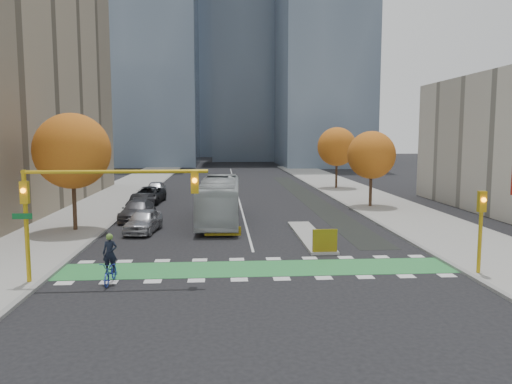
{
  "coord_description": "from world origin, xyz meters",
  "views": [
    {
      "loc": [
        -1.79,
        -23.07,
        6.75
      ],
      "look_at": [
        0.46,
        9.31,
        3.0
      ],
      "focal_mm": 35.0,
      "sensor_mm": 36.0,
      "label": 1
    }
  ],
  "objects": [
    {
      "name": "parked_car_a",
      "position": [
        -7.21,
        11.43,
        0.8
      ],
      "size": [
        2.47,
        4.92,
        1.61
      ],
      "primitive_type": "imported",
      "rotation": [
        0.0,
        0.0,
        -0.12
      ],
      "color": "#AAAAB0",
      "rests_on": "ground"
    },
    {
      "name": "ground",
      "position": [
        0.0,
        0.0,
        0.0
      ],
      "size": [
        300.0,
        300.0,
        0.0
      ],
      "primitive_type": "plane",
      "color": "black",
      "rests_on": "ground"
    },
    {
      "name": "median_island",
      "position": [
        4.0,
        9.0,
        0.08
      ],
      "size": [
        1.6,
        10.0,
        0.16
      ],
      "primitive_type": "cube",
      "color": "gray",
      "rests_on": "ground"
    },
    {
      "name": "curb_east",
      "position": [
        10.0,
        20.0,
        0.07
      ],
      "size": [
        0.3,
        120.0,
        0.16
      ],
      "primitive_type": "cube",
      "color": "gray",
      "rests_on": "ground"
    },
    {
      "name": "tower_nw",
      "position": [
        -18.0,
        90.0,
        35.0
      ],
      "size": [
        22.0,
        22.0,
        70.0
      ],
      "primitive_type": "cube",
      "color": "#47566B",
      "rests_on": "ground"
    },
    {
      "name": "traffic_signal_west",
      "position": [
        -7.93,
        -0.51,
        4.03
      ],
      "size": [
        8.53,
        0.56,
        5.2
      ],
      "color": "#BF9914",
      "rests_on": "ground"
    },
    {
      "name": "tree_east_near",
      "position": [
        12.0,
        22.0,
        4.86
      ],
      "size": [
        4.4,
        4.4,
        7.08
      ],
      "color": "#332114",
      "rests_on": "ground"
    },
    {
      "name": "sidewalk_west",
      "position": [
        -13.5,
        20.0,
        0.07
      ],
      "size": [
        7.0,
        120.0,
        0.15
      ],
      "primitive_type": "cube",
      "color": "gray",
      "rests_on": "ground"
    },
    {
      "name": "bike_crossing",
      "position": [
        0.0,
        1.5,
        0.01
      ],
      "size": [
        20.0,
        3.0,
        0.01
      ],
      "primitive_type": "cube",
      "color": "#2B853E",
      "rests_on": "ground"
    },
    {
      "name": "parked_car_e",
      "position": [
        -9.0,
        31.76,
        0.83
      ],
      "size": [
        1.99,
        4.89,
        1.66
      ],
      "primitive_type": "imported",
      "rotation": [
        0.0,
        0.0,
        -0.01
      ],
      "color": "#ABABB0",
      "rests_on": "ground"
    },
    {
      "name": "bike_lane_paint",
      "position": [
        7.5,
        30.0,
        0.01
      ],
      "size": [
        2.5,
        50.0,
        0.01
      ],
      "primitive_type": "cube",
      "color": "black",
      "rests_on": "ground"
    },
    {
      "name": "centre_line",
      "position": [
        0.0,
        40.0,
        0.01
      ],
      "size": [
        0.15,
        70.0,
        0.01
      ],
      "primitive_type": "cube",
      "color": "silver",
      "rests_on": "ground"
    },
    {
      "name": "hazard_board",
      "position": [
        4.0,
        4.2,
        0.8
      ],
      "size": [
        1.4,
        0.12,
        1.3
      ],
      "primitive_type": "cube",
      "color": "yellow",
      "rests_on": "median_island"
    },
    {
      "name": "cyclist",
      "position": [
        -6.86,
        -0.58,
        0.77
      ],
      "size": [
        0.75,
        2.02,
        2.31
      ],
      "rotation": [
        0.0,
        0.0,
        -0.03
      ],
      "color": "navy",
      "rests_on": "ground"
    },
    {
      "name": "traffic_signal_east",
      "position": [
        10.5,
        -0.51,
        2.73
      ],
      "size": [
        0.35,
        0.43,
        4.1
      ],
      "color": "#BF9914",
      "rests_on": "ground"
    },
    {
      "name": "parked_car_c",
      "position": [
        -8.44,
        16.43,
        0.78
      ],
      "size": [
        2.52,
        5.48,
        1.55
      ],
      "primitive_type": "imported",
      "rotation": [
        0.0,
        0.0,
        -0.07
      ],
      "color": "#4B4A4F",
      "rests_on": "ground"
    },
    {
      "name": "parked_car_d",
      "position": [
        -9.0,
        26.43,
        0.8
      ],
      "size": [
        3.08,
        5.93,
        1.6
      ],
      "primitive_type": "imported",
      "rotation": [
        0.0,
        0.0,
        -0.08
      ],
      "color": "black",
      "rests_on": "ground"
    },
    {
      "name": "tree_west",
      "position": [
        -12.0,
        12.0,
        5.62
      ],
      "size": [
        5.2,
        5.2,
        8.22
      ],
      "color": "#332114",
      "rests_on": "ground"
    },
    {
      "name": "tower_far",
      "position": [
        -4.0,
        140.0,
        40.0
      ],
      "size": [
        26.0,
        26.0,
        80.0
      ],
      "primitive_type": "cube",
      "color": "#47566B",
      "rests_on": "ground"
    },
    {
      "name": "bus",
      "position": [
        -1.95,
        15.11,
        1.72
      ],
      "size": [
        3.35,
        12.48,
        3.45
      ],
      "primitive_type": "imported",
      "rotation": [
        0.0,
        0.0,
        -0.04
      ],
      "color": "#B3BABC",
      "rests_on": "ground"
    },
    {
      "name": "parked_car_b",
      "position": [
        -9.0,
        21.43,
        0.74
      ],
      "size": [
        1.93,
        4.62,
        1.48
      ],
      "primitive_type": "imported",
      "rotation": [
        0.0,
        0.0,
        -0.08
      ],
      "color": "black",
      "rests_on": "ground"
    },
    {
      "name": "tower_ne",
      "position": [
        20.0,
        85.0,
        30.0
      ],
      "size": [
        18.0,
        24.0,
        60.0
      ],
      "primitive_type": "cube",
      "color": "#47566B",
      "rests_on": "ground"
    },
    {
      "name": "tree_east_far",
      "position": [
        12.5,
        38.0,
        5.24
      ],
      "size": [
        4.8,
        4.8,
        7.65
      ],
      "color": "#332114",
      "rests_on": "ground"
    },
    {
      "name": "curb_west",
      "position": [
        -10.0,
        20.0,
        0.07
      ],
      "size": [
        0.3,
        120.0,
        0.16
      ],
      "primitive_type": "cube",
      "color": "gray",
      "rests_on": "ground"
    },
    {
      "name": "sidewalk_east",
      "position": [
        13.5,
        20.0,
        0.07
      ],
      "size": [
        7.0,
        120.0,
        0.15
      ],
      "primitive_type": "cube",
      "color": "gray",
      "rests_on": "ground"
    }
  ]
}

